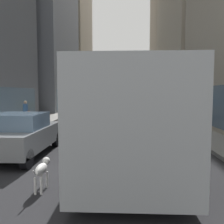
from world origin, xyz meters
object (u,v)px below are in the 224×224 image
object	(u,v)px
car_yellow_taxi	(95,104)
dalmatian_dog	(42,169)
transit_bus	(127,107)
car_grey_wagon	(21,134)
car_white_van	(140,108)
pedestrian_with_handbag	(26,113)
box_truck	(124,97)

from	to	relation	value
car_yellow_taxi	dalmatian_dog	world-z (taller)	car_yellow_taxi
transit_bus	car_grey_wagon	distance (m)	4.28
car_white_van	car_yellow_taxi	world-z (taller)	same
car_yellow_taxi	dalmatian_dog	bearing A→B (deg)	-85.97
transit_bus	pedestrian_with_handbag	bearing A→B (deg)	139.58
dalmatian_dog	car_white_van	bearing A→B (deg)	78.41
transit_bus	car_yellow_taxi	xyz separation A→B (m)	(-4.00, 22.15, -0.95)
car_white_van	dalmatian_dog	xyz separation A→B (m)	(-3.75, -18.26, -0.31)
car_yellow_taxi	dalmatian_dog	xyz separation A→B (m)	(1.85, -26.32, -0.31)
car_white_van	transit_bus	bearing A→B (deg)	-96.48
box_truck	car_grey_wagon	bearing A→B (deg)	-97.36
box_truck	dalmatian_dog	size ratio (longest dim) A/B	7.79
car_white_van	dalmatian_dog	bearing A→B (deg)	-101.59
transit_bus	car_grey_wagon	size ratio (longest dim) A/B	2.91
car_white_van	car_yellow_taxi	bearing A→B (deg)	124.80
dalmatian_dog	car_yellow_taxi	bearing A→B (deg)	94.03
box_truck	car_white_van	bearing A→B (deg)	-84.17
car_yellow_taxi	transit_bus	bearing A→B (deg)	-79.76
car_white_van	dalmatian_dog	distance (m)	18.65
transit_bus	dalmatian_dog	xyz separation A→B (m)	(-2.15, -4.17, -1.26)
car_grey_wagon	pedestrian_with_handbag	xyz separation A→B (m)	(-2.79, 6.98, 0.19)
transit_bus	dalmatian_dog	bearing A→B (deg)	-117.21
car_white_van	dalmatian_dog	size ratio (longest dim) A/B	4.24
dalmatian_dog	pedestrian_with_handbag	world-z (taller)	pedestrian_with_handbag
car_grey_wagon	box_truck	world-z (taller)	box_truck
transit_bus	box_truck	world-z (taller)	same
dalmatian_dog	pedestrian_with_handbag	xyz separation A→B (m)	(-4.64, 9.95, 0.50)
dalmatian_dog	car_grey_wagon	bearing A→B (deg)	121.91
car_grey_wagon	car_white_van	world-z (taller)	same
car_yellow_taxi	pedestrian_with_handbag	size ratio (longest dim) A/B	2.63
box_truck	dalmatian_dog	distance (m)	34.03
transit_bus	pedestrian_with_handbag	distance (m)	8.95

